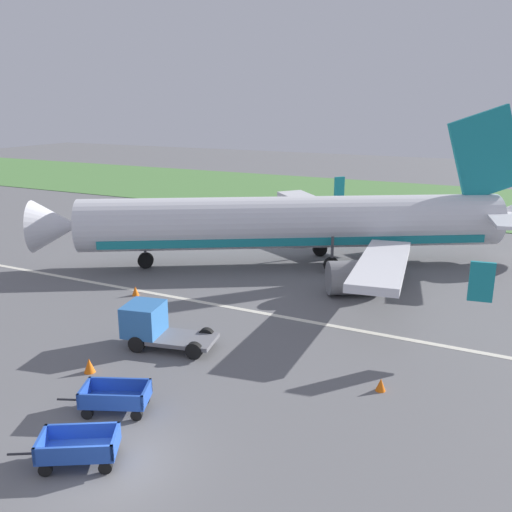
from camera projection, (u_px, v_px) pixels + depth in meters
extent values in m
plane|color=slate|center=(110.00, 465.00, 17.97)|extent=(220.00, 220.00, 0.00)
cube|color=#518442|center=(420.00, 200.00, 66.01)|extent=(220.00, 28.00, 0.06)
cube|color=silver|center=(284.00, 317.00, 30.32)|extent=(120.00, 0.36, 0.01)
cylinder|color=silver|center=(292.00, 222.00, 39.24)|extent=(27.72, 18.43, 3.70)
cube|color=teal|center=(292.00, 236.00, 39.52)|extent=(25.04, 16.74, 0.56)
cone|color=silver|center=(56.00, 226.00, 38.04)|extent=(4.60, 4.75, 3.63)
cube|color=silver|center=(383.00, 263.00, 31.71)|extent=(4.50, 13.24, 1.35)
cube|color=teal|center=(481.00, 282.00, 25.40)|extent=(1.12, 0.36, 1.90)
cylinder|color=gray|center=(354.00, 277.00, 33.48)|extent=(3.82, 3.43, 2.10)
cube|color=silver|center=(326.00, 209.00, 47.73)|extent=(11.90, 9.97, 1.35)
cube|color=teal|center=(339.00, 186.00, 53.91)|extent=(0.83, 0.99, 1.90)
cylinder|color=gray|center=(314.00, 228.00, 46.51)|extent=(3.82, 3.43, 2.10)
cube|color=teal|center=(486.00, 154.00, 38.96)|extent=(5.33, 3.35, 6.88)
cube|color=silver|center=(505.00, 220.00, 37.02)|extent=(2.89, 5.47, 0.24)
cube|color=silver|center=(463.00, 203.00, 43.17)|extent=(5.09, 4.79, 0.24)
cylinder|color=#4C4C51|center=(145.00, 246.00, 38.90)|extent=(0.20, 0.20, 2.04)
cylinder|color=black|center=(146.00, 260.00, 39.18)|extent=(1.18, 0.95, 1.10)
cylinder|color=#4C4C51|center=(332.00, 251.00, 37.74)|extent=(0.20, 0.20, 2.04)
cylinder|color=black|center=(332.00, 265.00, 38.01)|extent=(1.18, 0.95, 1.10)
cylinder|color=#4C4C51|center=(320.00, 236.00, 41.96)|extent=(0.20, 0.20, 2.04)
cylinder|color=black|center=(320.00, 249.00, 42.24)|extent=(1.18, 0.95, 1.10)
cube|color=#234CB2|center=(79.00, 451.00, 17.94)|extent=(2.87, 2.46, 0.08)
cube|color=#234CB2|center=(73.00, 455.00, 17.23)|extent=(2.22, 1.33, 0.55)
cube|color=#234CB2|center=(83.00, 431.00, 18.47)|extent=(2.22, 1.33, 0.55)
cube|color=#234CB2|center=(41.00, 444.00, 17.77)|extent=(0.79, 1.26, 0.55)
cube|color=#234CB2|center=(116.00, 441.00, 17.93)|extent=(0.79, 1.26, 0.55)
cylinder|color=#2D2D33|center=(23.00, 454.00, 17.83)|extent=(0.91, 0.57, 0.08)
cylinder|color=black|center=(46.00, 470.00, 17.41)|extent=(0.46, 0.36, 0.44)
cylinder|color=black|center=(56.00, 448.00, 18.49)|extent=(0.46, 0.36, 0.44)
cylinder|color=black|center=(105.00, 467.00, 17.53)|extent=(0.46, 0.36, 0.44)
cylinder|color=black|center=(112.00, 446.00, 18.60)|extent=(0.46, 0.36, 0.44)
cube|color=#234CB2|center=(116.00, 400.00, 20.97)|extent=(2.85, 2.26, 0.08)
cube|color=#234CB2|center=(110.00, 402.00, 20.26)|extent=(2.34, 1.07, 0.55)
cube|color=#234CB2|center=(120.00, 384.00, 21.51)|extent=(2.34, 1.07, 0.55)
cube|color=#234CB2|center=(84.00, 392.00, 20.95)|extent=(0.64, 1.33, 0.55)
cube|color=#234CB2|center=(146.00, 394.00, 20.82)|extent=(0.64, 1.33, 0.55)
cylinder|color=#2D2D33|center=(70.00, 400.00, 21.07)|extent=(0.95, 0.46, 0.08)
cylinder|color=black|center=(87.00, 413.00, 20.55)|extent=(0.47, 0.32, 0.44)
cylinder|color=black|center=(97.00, 398.00, 21.63)|extent=(0.47, 0.32, 0.44)
cylinder|color=black|center=(137.00, 415.00, 20.45)|extent=(0.47, 0.32, 0.44)
cylinder|color=black|center=(144.00, 399.00, 21.52)|extent=(0.47, 0.32, 0.44)
cube|color=slate|center=(183.00, 339.00, 26.30)|extent=(3.42, 2.49, 0.20)
cube|color=#3370B7|center=(144.00, 319.00, 26.55)|extent=(2.05, 2.20, 1.50)
cube|color=#19232D|center=(129.00, 314.00, 26.70)|extent=(0.40, 1.60, 0.67)
cylinder|color=black|center=(137.00, 344.00, 26.01)|extent=(0.84, 0.46, 0.80)
cylinder|color=black|center=(152.00, 330.00, 27.60)|extent=(0.84, 0.46, 0.80)
cylinder|color=black|center=(194.00, 351.00, 25.31)|extent=(0.84, 0.46, 0.80)
cylinder|color=black|center=(206.00, 336.00, 26.91)|extent=(0.84, 0.46, 0.80)
cone|color=orange|center=(89.00, 365.00, 24.06)|extent=(0.49, 0.49, 0.65)
cone|color=orange|center=(381.00, 385.00, 22.53)|extent=(0.42, 0.42, 0.55)
cone|color=orange|center=(135.00, 291.00, 33.64)|extent=(0.45, 0.45, 0.59)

